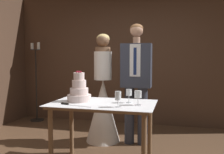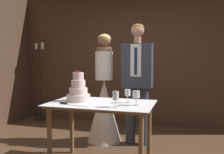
# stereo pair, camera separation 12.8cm
# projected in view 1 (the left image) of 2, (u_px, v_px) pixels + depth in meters

# --- Properties ---
(wall_back) EXTENTS (5.26, 0.12, 2.71)m
(wall_back) POSITION_uv_depth(u_px,v_px,m) (136.00, 57.00, 5.04)
(wall_back) COLOR #513828
(wall_back) RESTS_ON ground_plane
(cake_table) EXTENTS (1.26, 0.78, 0.79)m
(cake_table) POSITION_uv_depth(u_px,v_px,m) (103.00, 111.00, 3.02)
(cake_table) COLOR brown
(cake_table) RESTS_ON ground_plane
(tiered_cake) EXTENTS (0.30, 0.30, 0.38)m
(tiered_cake) POSITION_uv_depth(u_px,v_px,m) (79.00, 91.00, 3.11)
(tiered_cake) COLOR beige
(tiered_cake) RESTS_ON cake_table
(cake_knife) EXTENTS (0.41, 0.12, 0.02)m
(cake_knife) POSITION_uv_depth(u_px,v_px,m) (70.00, 104.00, 2.88)
(cake_knife) COLOR silver
(cake_knife) RESTS_ON cake_table
(wine_glass_near) EXTENTS (0.07, 0.07, 0.17)m
(wine_glass_near) POSITION_uv_depth(u_px,v_px,m) (129.00, 93.00, 3.02)
(wine_glass_near) COLOR silver
(wine_glass_near) RESTS_ON cake_table
(wine_glass_middle) EXTENTS (0.08, 0.08, 0.17)m
(wine_glass_middle) POSITION_uv_depth(u_px,v_px,m) (138.00, 95.00, 2.86)
(wine_glass_middle) COLOR silver
(wine_glass_middle) RESTS_ON cake_table
(wine_glass_far) EXTENTS (0.07, 0.07, 0.18)m
(wine_glass_far) POSITION_uv_depth(u_px,v_px,m) (118.00, 97.00, 2.75)
(wine_glass_far) COLOR silver
(wine_glass_far) RESTS_ON cake_table
(bride) EXTENTS (0.54, 0.54, 1.71)m
(bride) POSITION_uv_depth(u_px,v_px,m) (103.00, 102.00, 3.98)
(bride) COLOR white
(bride) RESTS_ON ground_plane
(groom) EXTENTS (0.45, 0.25, 1.85)m
(groom) POSITION_uv_depth(u_px,v_px,m) (136.00, 78.00, 3.81)
(groom) COLOR #333847
(groom) RESTS_ON ground_plane
(candle_stand) EXTENTS (0.28, 0.28, 1.65)m
(candle_stand) POSITION_uv_depth(u_px,v_px,m) (36.00, 84.00, 5.25)
(candle_stand) COLOR black
(candle_stand) RESTS_ON ground_plane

